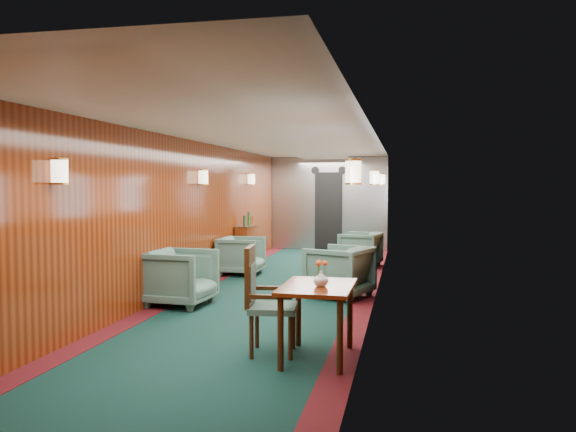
{
  "coord_description": "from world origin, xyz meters",
  "views": [
    {
      "loc": [
        1.92,
        -8.43,
        1.66
      ],
      "look_at": [
        0.0,
        0.75,
        1.15
      ],
      "focal_mm": 35.0,
      "sensor_mm": 36.0,
      "label": 1
    }
  ],
  "objects_px": {
    "side_chair": "(263,296)",
    "credenza": "(247,244)",
    "armchair_left_near": "(180,277)",
    "armchair_right_near": "(339,271)",
    "armchair_right_far": "(360,249)",
    "dining_table": "(317,297)",
    "armchair_left_far": "(241,256)"
  },
  "relations": [
    {
      "from": "side_chair",
      "to": "credenza",
      "type": "bearing_deg",
      "value": 100.54
    },
    {
      "from": "side_chair",
      "to": "armchair_right_near",
      "type": "bearing_deg",
      "value": 75.07
    },
    {
      "from": "armchair_left_near",
      "to": "side_chair",
      "type": "bearing_deg",
      "value": -134.56
    },
    {
      "from": "side_chair",
      "to": "armchair_right_near",
      "type": "relative_size",
      "value": 1.26
    },
    {
      "from": "armchair_right_near",
      "to": "credenza",
      "type": "bearing_deg",
      "value": -121.72
    },
    {
      "from": "credenza",
      "to": "armchair_left_near",
      "type": "bearing_deg",
      "value": -86.93
    },
    {
      "from": "side_chair",
      "to": "dining_table",
      "type": "bearing_deg",
      "value": -14.03
    },
    {
      "from": "dining_table",
      "to": "armchair_left_far",
      "type": "height_order",
      "value": "dining_table"
    },
    {
      "from": "credenza",
      "to": "armchair_right_far",
      "type": "relative_size",
      "value": 1.41
    },
    {
      "from": "credenza",
      "to": "armchair_left_near",
      "type": "height_order",
      "value": "credenza"
    },
    {
      "from": "armchair_right_far",
      "to": "armchair_left_near",
      "type": "bearing_deg",
      "value": -14.56
    },
    {
      "from": "armchair_left_near",
      "to": "armchair_right_near",
      "type": "bearing_deg",
      "value": -59.63
    },
    {
      "from": "dining_table",
      "to": "armchair_left_far",
      "type": "bearing_deg",
      "value": 115.14
    },
    {
      "from": "armchair_right_near",
      "to": "armchair_left_far",
      "type": "bearing_deg",
      "value": -108.81
    },
    {
      "from": "dining_table",
      "to": "credenza",
      "type": "relative_size",
      "value": 0.87
    },
    {
      "from": "dining_table",
      "to": "side_chair",
      "type": "relative_size",
      "value": 0.9
    },
    {
      "from": "armchair_left_far",
      "to": "armchair_left_near",
      "type": "bearing_deg",
      "value": 179.31
    },
    {
      "from": "dining_table",
      "to": "side_chair",
      "type": "bearing_deg",
      "value": 173.39
    },
    {
      "from": "side_chair",
      "to": "armchair_right_near",
      "type": "height_order",
      "value": "side_chair"
    },
    {
      "from": "dining_table",
      "to": "armchair_left_near",
      "type": "bearing_deg",
      "value": 138.73
    },
    {
      "from": "armchair_left_far",
      "to": "dining_table",
      "type": "bearing_deg",
      "value": -154.84
    },
    {
      "from": "credenza",
      "to": "armchair_right_far",
      "type": "bearing_deg",
      "value": 3.62
    },
    {
      "from": "side_chair",
      "to": "credenza",
      "type": "height_order",
      "value": "credenza"
    },
    {
      "from": "armchair_right_far",
      "to": "dining_table",
      "type": "bearing_deg",
      "value": 12.84
    },
    {
      "from": "dining_table",
      "to": "armchair_right_far",
      "type": "relative_size",
      "value": 1.23
    },
    {
      "from": "credenza",
      "to": "armchair_right_far",
      "type": "xyz_separation_m",
      "value": [
        2.37,
        0.15,
        -0.07
      ]
    },
    {
      "from": "dining_table",
      "to": "armchair_left_near",
      "type": "distance_m",
      "value": 3.0
    },
    {
      "from": "side_chair",
      "to": "credenza",
      "type": "distance_m",
      "value": 6.35
    },
    {
      "from": "armchair_right_far",
      "to": "armchair_left_far",
      "type": "bearing_deg",
      "value": -41.59
    },
    {
      "from": "armchair_left_far",
      "to": "armchair_right_far",
      "type": "xyz_separation_m",
      "value": [
        2.08,
        1.53,
        -0.0
      ]
    },
    {
      "from": "credenza",
      "to": "side_chair",
      "type": "bearing_deg",
      "value": -72.63
    },
    {
      "from": "armchair_right_near",
      "to": "armchair_right_far",
      "type": "distance_m",
      "value": 3.26
    }
  ]
}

